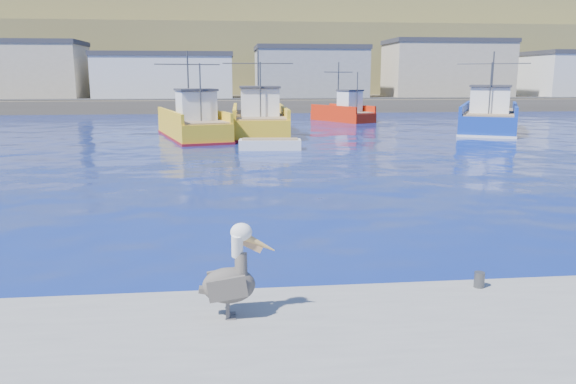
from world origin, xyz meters
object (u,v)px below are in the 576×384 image
(trawler_blue, at_px, (489,118))
(skiff_mid, at_px, (270,145))
(trawler_yellow_a, at_px, (193,124))
(trawler_yellow_b, at_px, (259,121))
(boat_orange, at_px, (344,112))
(pelican, at_px, (232,277))

(trawler_blue, height_order, skiff_mid, trawler_blue)
(trawler_yellow_a, bearing_deg, skiff_mid, -54.66)
(trawler_yellow_a, bearing_deg, trawler_blue, 6.56)
(trawler_yellow_b, height_order, boat_orange, trawler_yellow_b)
(trawler_yellow_a, height_order, boat_orange, trawler_yellow_a)
(boat_orange, xyz_separation_m, skiff_mid, (-9.25, -21.85, -0.71))
(trawler_yellow_b, xyz_separation_m, skiff_mid, (0.14, -9.36, -0.80))
(pelican, bearing_deg, boat_orange, 76.06)
(boat_orange, bearing_deg, trawler_yellow_b, -126.94)
(trawler_blue, xyz_separation_m, pelican, (-21.66, -35.96, 0.11))
(trawler_yellow_b, relative_size, skiff_mid, 3.02)
(skiff_mid, bearing_deg, pelican, -95.75)
(boat_orange, bearing_deg, trawler_yellow_a, -134.61)
(boat_orange, distance_m, pelican, 49.22)
(trawler_yellow_a, distance_m, skiff_mid, 8.92)
(trawler_blue, relative_size, boat_orange, 1.69)
(trawler_yellow_b, xyz_separation_m, trawler_blue, (19.19, 0.68, 0.02))
(trawler_yellow_a, xyz_separation_m, trawler_yellow_b, (5.00, 2.10, 0.06))
(trawler_blue, distance_m, skiff_mid, 21.55)
(trawler_yellow_a, bearing_deg, trawler_yellow_b, 22.79)
(trawler_yellow_b, relative_size, trawler_blue, 0.93)
(pelican, bearing_deg, trawler_yellow_b, 85.99)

